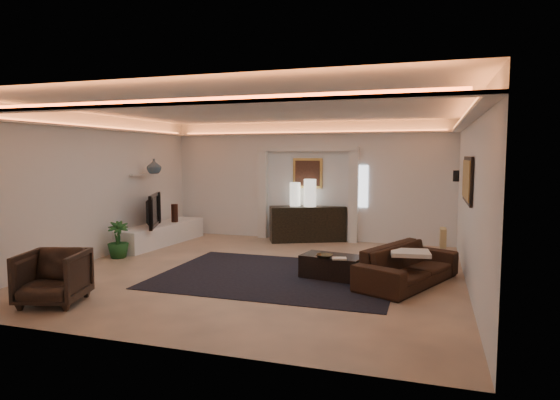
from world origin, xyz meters
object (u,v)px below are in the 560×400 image
(sofa, at_px, (408,265))
(coffee_table, at_px, (332,266))
(armchair, at_px, (53,277))
(console, at_px, (307,225))

(sofa, bearing_deg, coffee_table, 115.21)
(coffee_table, distance_m, armchair, 4.32)
(armchair, bearing_deg, coffee_table, 21.27)
(sofa, bearing_deg, armchair, 143.34)
(sofa, relative_size, armchair, 2.55)
(coffee_table, bearing_deg, sofa, 11.15)
(sofa, xyz_separation_m, armchair, (-4.70, -2.61, 0.07))
(console, height_order, coffee_table, console)
(sofa, bearing_deg, console, 61.99)
(console, distance_m, armchair, 6.27)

